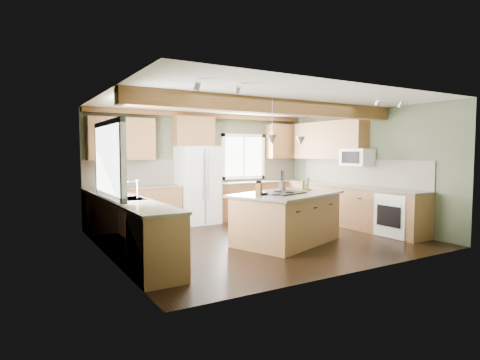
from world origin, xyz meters
TOP-DOWN VIEW (x-y plane):
  - floor at (0.00, 0.00)m, footprint 5.60×5.60m
  - ceiling at (0.00, 0.00)m, footprint 5.60×5.60m
  - wall_back at (0.00, 2.50)m, footprint 5.60×0.00m
  - wall_left at (-2.80, 0.00)m, footprint 0.00×5.00m
  - wall_right at (2.80, 0.00)m, footprint 0.00×5.00m
  - ceiling_beam at (0.00, -0.54)m, footprint 5.55×0.26m
  - soffit_trim at (0.00, 2.40)m, footprint 5.55×0.20m
  - backsplash_back at (0.00, 2.48)m, footprint 5.58×0.03m
  - backsplash_right at (2.78, 0.05)m, footprint 0.03×3.70m
  - base_cab_back_left at (-1.79, 2.20)m, footprint 2.02×0.60m
  - counter_back_left at (-1.79, 2.20)m, footprint 2.06×0.64m
  - base_cab_back_right at (1.49, 2.20)m, footprint 2.62×0.60m
  - counter_back_right at (1.49, 2.20)m, footprint 2.66×0.64m
  - base_cab_left at (-2.50, 0.05)m, footprint 0.60×3.70m
  - counter_left at (-2.50, 0.05)m, footprint 0.64×3.74m
  - base_cab_right at (2.50, 0.05)m, footprint 0.60×3.70m
  - counter_right at (2.50, 0.05)m, footprint 0.64×3.74m
  - upper_cab_back_left at (-1.99, 2.33)m, footprint 1.40×0.35m
  - upper_cab_over_fridge at (-0.30, 2.33)m, footprint 0.96×0.35m
  - upper_cab_right at (2.62, 0.90)m, footprint 0.35×2.20m
  - upper_cab_back_corner at (2.30, 2.33)m, footprint 0.90×0.35m
  - window_left at (-2.78, 0.05)m, footprint 0.04×1.60m
  - window_back at (1.15, 2.48)m, footprint 1.10×0.04m
  - sink at (-2.50, 0.05)m, footprint 0.50×0.65m
  - faucet at (-2.32, 0.05)m, footprint 0.02×0.02m
  - dishwasher at (-2.49, -1.25)m, footprint 0.60×0.60m
  - oven at (2.49, -1.25)m, footprint 0.60×0.72m
  - microwave at (2.58, -0.05)m, footprint 0.40×0.70m
  - pendant_left at (-0.19, -0.71)m, footprint 0.18×0.18m
  - pendant_right at (0.71, -0.38)m, footprint 0.18×0.18m
  - refrigerator at (-0.30, 2.12)m, footprint 0.90×0.74m
  - island at (0.26, -0.54)m, footprint 2.21×1.76m
  - island_top at (0.26, -0.54)m, footprint 2.37×1.93m
  - cooktop at (0.11, -0.60)m, footprint 0.97×0.81m
  - knife_block at (-0.40, -0.62)m, footprint 0.16×0.15m
  - utensil_crock at (0.52, -0.06)m, footprint 0.18×0.18m
  - bottle_tray at (0.94, -0.26)m, footprint 0.25×0.25m

SIDE VIEW (x-z plane):
  - floor at x=0.00m, z-range 0.00..0.00m
  - dishwasher at x=-2.49m, z-range 0.01..0.85m
  - oven at x=2.49m, z-range 0.01..0.85m
  - base_cab_back_left at x=-1.79m, z-range 0.00..0.88m
  - base_cab_back_right at x=1.49m, z-range 0.00..0.88m
  - base_cab_left at x=-2.50m, z-range 0.00..0.88m
  - base_cab_right at x=2.50m, z-range 0.00..0.88m
  - island at x=0.26m, z-range 0.00..0.88m
  - counter_back_left at x=-1.79m, z-range 0.88..0.92m
  - counter_back_right at x=1.49m, z-range 0.88..0.92m
  - counter_left at x=-2.50m, z-range 0.88..0.92m
  - counter_right at x=2.50m, z-range 0.88..0.92m
  - refrigerator at x=-0.30m, z-range 0.00..1.80m
  - island_top at x=0.26m, z-range 0.88..0.92m
  - sink at x=-2.50m, z-range 0.89..0.92m
  - cooktop at x=0.11m, z-range 0.92..0.94m
  - utensil_crock at x=0.52m, z-range 0.92..1.10m
  - knife_block at x=-0.40m, z-range 0.92..1.13m
  - bottle_tray at x=0.94m, z-range 0.92..1.15m
  - faucet at x=-2.32m, z-range 0.91..1.19m
  - backsplash_back at x=0.00m, z-range 0.92..1.50m
  - backsplash_right at x=2.78m, z-range 0.92..1.50m
  - wall_back at x=0.00m, z-range -1.50..4.10m
  - wall_left at x=-2.80m, z-range -1.20..3.80m
  - wall_right at x=2.80m, z-range -1.20..3.80m
  - window_back at x=1.15m, z-range 1.05..2.05m
  - window_left at x=-2.78m, z-range 1.02..2.08m
  - microwave at x=2.58m, z-range 1.36..1.74m
  - pendant_left at x=-0.19m, z-range 1.80..1.96m
  - pendant_right at x=0.71m, z-range 1.80..1.96m
  - upper_cab_back_left at x=-1.99m, z-range 1.50..2.40m
  - upper_cab_right at x=2.62m, z-range 1.50..2.40m
  - upper_cab_back_corner at x=2.30m, z-range 1.50..2.40m
  - upper_cab_over_fridge at x=-0.30m, z-range 1.80..2.50m
  - ceiling_beam at x=0.00m, z-range 2.34..2.60m
  - soffit_trim at x=0.00m, z-range 2.49..2.59m
  - ceiling at x=0.00m, z-range 2.60..2.60m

